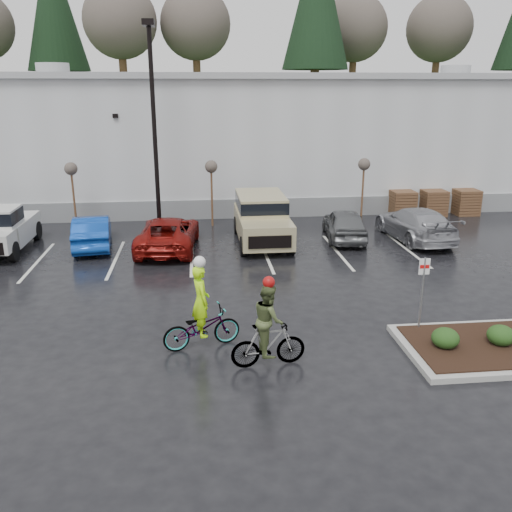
{
  "coord_description": "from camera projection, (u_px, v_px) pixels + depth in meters",
  "views": [
    {
      "loc": [
        -2.17,
        -12.96,
        6.56
      ],
      "look_at": [
        -0.36,
        3.68,
        1.3
      ],
      "focal_mm": 38.0,
      "sensor_mm": 36.0,
      "label": 1
    }
  ],
  "objects": [
    {
      "name": "pallet_stack_c",
      "position": [
        466.0,
        202.0,
        28.79
      ],
      "size": [
        1.2,
        1.2,
        1.35
      ],
      "primitive_type": "cube",
      "color": "#4A2C1D",
      "rests_on": "ground"
    },
    {
      "name": "car_blue",
      "position": [
        92.0,
        231.0,
        22.91
      ],
      "size": [
        2.0,
        4.33,
        1.37
      ],
      "primitive_type": "imported",
      "rotation": [
        0.0,
        0.0,
        3.28
      ],
      "color": "#0E3A9B",
      "rests_on": "ground"
    },
    {
      "name": "car_far_silver",
      "position": [
        415.0,
        224.0,
        24.0
      ],
      "size": [
        2.46,
        5.19,
        1.46
      ],
      "primitive_type": "imported",
      "rotation": [
        0.0,
        0.0,
        3.23
      ],
      "color": "#A4A5AB",
      "rests_on": "ground"
    },
    {
      "name": "ground",
      "position": [
        284.0,
        343.0,
        14.48
      ],
      "size": [
        120.0,
        120.0,
        0.0
      ],
      "primitive_type": "plane",
      "color": "black",
      "rests_on": "ground"
    },
    {
      "name": "car_red",
      "position": [
        168.0,
        233.0,
        22.6
      ],
      "size": [
        2.68,
        5.13,
        1.38
      ],
      "primitive_type": "imported",
      "rotation": [
        0.0,
        0.0,
        3.06
      ],
      "color": "maroon",
      "rests_on": "ground"
    },
    {
      "name": "suv_tan",
      "position": [
        262.0,
        220.0,
        23.42
      ],
      "size": [
        2.2,
        5.1,
        2.06
      ],
      "primitive_type": null,
      "color": "tan",
      "rests_on": "ground"
    },
    {
      "name": "lamppost",
      "position": [
        153.0,
        107.0,
        23.74
      ],
      "size": [
        0.5,
        1.0,
        9.22
      ],
      "color": "black",
      "rests_on": "ground"
    },
    {
      "name": "car_grey",
      "position": [
        345.0,
        224.0,
        24.1
      ],
      "size": [
        2.13,
        4.27,
        1.4
      ],
      "primitive_type": "imported",
      "rotation": [
        0.0,
        0.0,
        3.02
      ],
      "color": "#5D6062",
      "rests_on": "ground"
    },
    {
      "name": "cyclist_hivis",
      "position": [
        201.0,
        320.0,
        14.04
      ],
      "size": [
        2.18,
        1.24,
        2.5
      ],
      "rotation": [
        0.0,
        0.0,
        1.84
      ],
      "color": "#3F3F44",
      "rests_on": "ground"
    },
    {
      "name": "wooded_ridge",
      "position": [
        216.0,
        122.0,
        56.26
      ],
      "size": [
        80.0,
        25.0,
        6.0
      ],
      "primitive_type": "cube",
      "color": "#1D3A18",
      "rests_on": "ground"
    },
    {
      "name": "pallet_stack_b",
      "position": [
        433.0,
        203.0,
        28.61
      ],
      "size": [
        1.2,
        1.2,
        1.35
      ],
      "primitive_type": "cube",
      "color": "#4A2C1D",
      "rests_on": "ground"
    },
    {
      "name": "warehouse",
      "position": [
        230.0,
        134.0,
        34.24
      ],
      "size": [
        60.5,
        15.5,
        7.2
      ],
      "color": "silver",
      "rests_on": "ground"
    },
    {
      "name": "sapling_mid",
      "position": [
        211.0,
        170.0,
        25.84
      ],
      "size": [
        0.6,
        0.6,
        3.2
      ],
      "color": "#4A2C1D",
      "rests_on": "ground"
    },
    {
      "name": "cyclist_olive",
      "position": [
        268.0,
        334.0,
        13.06
      ],
      "size": [
        1.83,
        0.9,
        2.32
      ],
      "rotation": [
        0.0,
        0.0,
        1.68
      ],
      "color": "#3F3F44",
      "rests_on": "ground"
    },
    {
      "name": "sapling_east",
      "position": [
        364.0,
        168.0,
        26.61
      ],
      "size": [
        0.6,
        0.6,
        3.2
      ],
      "color": "#4A2C1D",
      "rests_on": "ground"
    },
    {
      "name": "fire_lane_sign",
      "position": [
        423.0,
        286.0,
        14.64
      ],
      "size": [
        0.3,
        0.05,
        2.2
      ],
      "color": "gray",
      "rests_on": "ground"
    },
    {
      "name": "shrub_a",
      "position": [
        445.0,
        338.0,
        13.82
      ],
      "size": [
        0.7,
        0.7,
        0.52
      ],
      "primitive_type": "ellipsoid",
      "color": "#133312",
      "rests_on": "curb_island"
    },
    {
      "name": "shrub_b",
      "position": [
        501.0,
        335.0,
        13.98
      ],
      "size": [
        0.7,
        0.7,
        0.52
      ],
      "primitive_type": "ellipsoid",
      "color": "#133312",
      "rests_on": "curb_island"
    },
    {
      "name": "pallet_stack_a",
      "position": [
        402.0,
        203.0,
        28.43
      ],
      "size": [
        1.2,
        1.2,
        1.35
      ],
      "primitive_type": "cube",
      "color": "#4A2C1D",
      "rests_on": "ground"
    },
    {
      "name": "pickup_white",
      "position": [
        2.0,
        227.0,
        22.52
      ],
      "size": [
        2.1,
        5.2,
        1.96
      ],
      "primitive_type": null,
      "color": "beige",
      "rests_on": "ground"
    },
    {
      "name": "sapling_west",
      "position": [
        71.0,
        172.0,
        25.17
      ],
      "size": [
        0.6,
        0.6,
        3.2
      ],
      "color": "#4A2C1D",
      "rests_on": "ground"
    }
  ]
}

